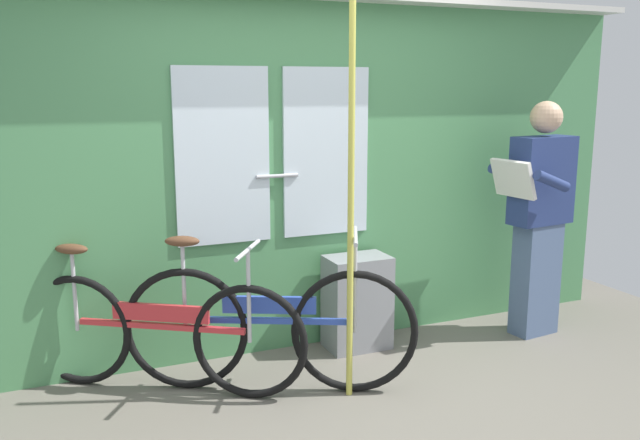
# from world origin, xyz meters

# --- Properties ---
(ground_plane) EXTENTS (5.96, 3.93, 0.04)m
(ground_plane) POSITION_xyz_m (0.00, 0.00, -0.02)
(ground_plane) COLOR #666056
(train_door_wall) EXTENTS (4.96, 0.28, 2.32)m
(train_door_wall) POSITION_xyz_m (-0.01, 1.16, 1.21)
(train_door_wall) COLOR #4C8C56
(train_door_wall) RESTS_ON ground_plane
(bicycle_near_door) EXTENTS (1.47, 0.98, 0.88)m
(bicycle_near_door) POSITION_xyz_m (-1.04, 0.79, 0.36)
(bicycle_near_door) COLOR black
(bicycle_near_door) RESTS_ON ground_plane
(bicycle_leaning_behind) EXTENTS (1.56, 0.81, 0.94)m
(bicycle_leaning_behind) POSITION_xyz_m (-0.46, 0.56, 0.39)
(bicycle_leaning_behind) COLOR black
(bicycle_leaning_behind) RESTS_ON ground_plane
(passenger_reading_newspaper) EXTENTS (0.59, 0.51, 1.65)m
(passenger_reading_newspaper) POSITION_xyz_m (1.58, 0.69, 0.87)
(passenger_reading_newspaper) COLOR slate
(passenger_reading_newspaper) RESTS_ON ground_plane
(trash_bin_by_wall) EXTENTS (0.42, 0.28, 0.64)m
(trash_bin_by_wall) POSITION_xyz_m (0.31, 0.95, 0.32)
(trash_bin_by_wall) COLOR gray
(trash_bin_by_wall) RESTS_ON ground_plane
(handrail_pole) EXTENTS (0.04, 0.04, 2.28)m
(handrail_pole) POSITION_xyz_m (-0.05, 0.32, 1.14)
(handrail_pole) COLOR #C6C14C
(handrail_pole) RESTS_ON ground_plane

